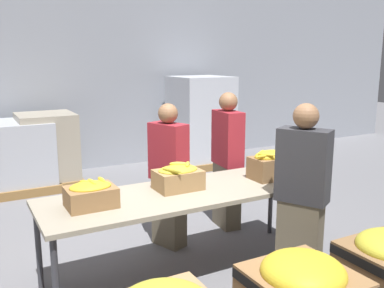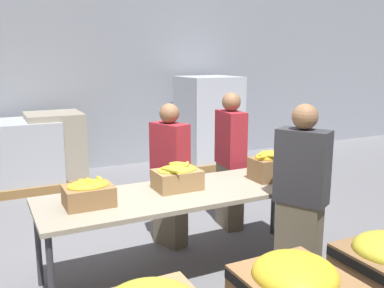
{
  "view_description": "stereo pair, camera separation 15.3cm",
  "coord_description": "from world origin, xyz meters",
  "px_view_note": "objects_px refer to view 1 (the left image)",
  "views": [
    {
      "loc": [
        -1.77,
        -3.31,
        2.01
      ],
      "look_at": [
        0.16,
        0.22,
        1.19
      ],
      "focal_mm": 40.0,
      "sensor_mm": 36.0,
      "label": 1
    },
    {
      "loc": [
        -1.63,
        -3.38,
        2.01
      ],
      "look_at": [
        0.16,
        0.22,
        1.19
      ],
      "focal_mm": 40.0,
      "sensor_mm": 36.0,
      "label": 2
    }
  ],
  "objects_px": {
    "banana_box_0": "(91,194)",
    "banana_box_2": "(270,164)",
    "banana_box_1": "(178,177)",
    "volunteer_0": "(227,161)",
    "pallet_stack_2": "(200,122)",
    "volunteer_1": "(302,197)",
    "pallet_stack_0": "(18,156)",
    "volunteer_2": "(169,177)",
    "sorting_table": "(188,196)",
    "pallet_stack_1": "(48,151)"
  },
  "relations": [
    {
      "from": "sorting_table",
      "to": "volunteer_2",
      "type": "xyz_separation_m",
      "value": [
        0.11,
        0.64,
        0.01
      ]
    },
    {
      "from": "sorting_table",
      "to": "pallet_stack_2",
      "type": "relative_size",
      "value": 1.61
    },
    {
      "from": "banana_box_1",
      "to": "pallet_stack_2",
      "type": "height_order",
      "value": "pallet_stack_2"
    },
    {
      "from": "sorting_table",
      "to": "volunteer_1",
      "type": "bearing_deg",
      "value": -38.98
    },
    {
      "from": "banana_box_0",
      "to": "pallet_stack_0",
      "type": "bearing_deg",
      "value": 92.6
    },
    {
      "from": "volunteer_1",
      "to": "banana_box_2",
      "type": "bearing_deg",
      "value": -40.46
    },
    {
      "from": "volunteer_1",
      "to": "pallet_stack_0",
      "type": "bearing_deg",
      "value": -4.98
    },
    {
      "from": "sorting_table",
      "to": "volunteer_1",
      "type": "relative_size",
      "value": 1.64
    },
    {
      "from": "banana_box_1",
      "to": "pallet_stack_0",
      "type": "xyz_separation_m",
      "value": [
        -1.0,
        3.48,
        -0.41
      ]
    },
    {
      "from": "banana_box_2",
      "to": "volunteer_0",
      "type": "distance_m",
      "value": 0.85
    },
    {
      "from": "sorting_table",
      "to": "banana_box_1",
      "type": "relative_size",
      "value": 6.42
    },
    {
      "from": "volunteer_2",
      "to": "pallet_stack_2",
      "type": "height_order",
      "value": "pallet_stack_2"
    },
    {
      "from": "volunteer_2",
      "to": "pallet_stack_0",
      "type": "distance_m",
      "value": 3.15
    },
    {
      "from": "banana_box_1",
      "to": "pallet_stack_0",
      "type": "height_order",
      "value": "banana_box_1"
    },
    {
      "from": "volunteer_0",
      "to": "pallet_stack_0",
      "type": "distance_m",
      "value": 3.43
    },
    {
      "from": "volunteer_2",
      "to": "pallet_stack_2",
      "type": "bearing_deg",
      "value": 125.21
    },
    {
      "from": "sorting_table",
      "to": "volunteer_2",
      "type": "distance_m",
      "value": 0.65
    },
    {
      "from": "banana_box_2",
      "to": "volunteer_2",
      "type": "distance_m",
      "value": 1.07
    },
    {
      "from": "pallet_stack_0",
      "to": "pallet_stack_2",
      "type": "distance_m",
      "value": 3.25
    },
    {
      "from": "banana_box_2",
      "to": "pallet_stack_0",
      "type": "relative_size",
      "value": 0.39
    },
    {
      "from": "banana_box_0",
      "to": "banana_box_1",
      "type": "xyz_separation_m",
      "value": [
        0.84,
        0.08,
        0.01
      ]
    },
    {
      "from": "banana_box_2",
      "to": "pallet_stack_2",
      "type": "xyz_separation_m",
      "value": [
        1.26,
        3.62,
        -0.14
      ]
    },
    {
      "from": "banana_box_1",
      "to": "pallet_stack_2",
      "type": "relative_size",
      "value": 0.25
    },
    {
      "from": "volunteer_1",
      "to": "volunteer_2",
      "type": "relative_size",
      "value": 1.06
    },
    {
      "from": "pallet_stack_1",
      "to": "banana_box_1",
      "type": "bearing_deg",
      "value": -80.92
    },
    {
      "from": "sorting_table",
      "to": "banana_box_2",
      "type": "distance_m",
      "value": 0.93
    },
    {
      "from": "pallet_stack_2",
      "to": "pallet_stack_0",
      "type": "bearing_deg",
      "value": -179.83
    },
    {
      "from": "banana_box_0",
      "to": "banana_box_2",
      "type": "height_order",
      "value": "banana_box_2"
    },
    {
      "from": "banana_box_0",
      "to": "volunteer_1",
      "type": "height_order",
      "value": "volunteer_1"
    },
    {
      "from": "banana_box_1",
      "to": "volunteer_0",
      "type": "relative_size",
      "value": 0.26
    },
    {
      "from": "volunteer_0",
      "to": "pallet_stack_0",
      "type": "relative_size",
      "value": 1.49
    },
    {
      "from": "volunteer_2",
      "to": "pallet_stack_1",
      "type": "height_order",
      "value": "volunteer_2"
    },
    {
      "from": "banana_box_1",
      "to": "banana_box_2",
      "type": "distance_m",
      "value": 0.98
    },
    {
      "from": "pallet_stack_1",
      "to": "pallet_stack_2",
      "type": "relative_size",
      "value": 0.69
    },
    {
      "from": "sorting_table",
      "to": "volunteer_1",
      "type": "distance_m",
      "value": 1.01
    },
    {
      "from": "volunteer_1",
      "to": "pallet_stack_0",
      "type": "relative_size",
      "value": 1.5
    },
    {
      "from": "banana_box_1",
      "to": "pallet_stack_1",
      "type": "distance_m",
      "value": 3.53
    },
    {
      "from": "volunteer_0",
      "to": "volunteer_2",
      "type": "bearing_deg",
      "value": -74.2
    },
    {
      "from": "volunteer_2",
      "to": "pallet_stack_0",
      "type": "bearing_deg",
      "value": -177.81
    },
    {
      "from": "sorting_table",
      "to": "banana_box_0",
      "type": "xyz_separation_m",
      "value": [
        -0.9,
        0.0,
        0.16
      ]
    },
    {
      "from": "sorting_table",
      "to": "volunteer_2",
      "type": "height_order",
      "value": "volunteer_2"
    },
    {
      "from": "volunteer_2",
      "to": "pallet_stack_0",
      "type": "relative_size",
      "value": 1.42
    },
    {
      "from": "volunteer_0",
      "to": "volunteer_1",
      "type": "bearing_deg",
      "value": -0.64
    },
    {
      "from": "sorting_table",
      "to": "banana_box_2",
      "type": "bearing_deg",
      "value": -2.65
    },
    {
      "from": "sorting_table",
      "to": "volunteer_1",
      "type": "xyz_separation_m",
      "value": [
        0.79,
        -0.64,
        0.05
      ]
    },
    {
      "from": "volunteer_1",
      "to": "pallet_stack_2",
      "type": "relative_size",
      "value": 0.98
    },
    {
      "from": "sorting_table",
      "to": "volunteer_0",
      "type": "height_order",
      "value": "volunteer_0"
    },
    {
      "from": "volunteer_0",
      "to": "volunteer_1",
      "type": "relative_size",
      "value": 0.99
    },
    {
      "from": "volunteer_0",
      "to": "volunteer_1",
      "type": "distance_m",
      "value": 1.44
    },
    {
      "from": "banana_box_0",
      "to": "pallet_stack_2",
      "type": "height_order",
      "value": "pallet_stack_2"
    }
  ]
}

